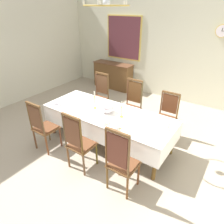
{
  "coord_description": "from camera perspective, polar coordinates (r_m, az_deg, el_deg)",
  "views": [
    {
      "loc": [
        2.18,
        -2.98,
        2.73
      ],
      "look_at": [
        0.07,
        0.06,
        0.76
      ],
      "focal_mm": 32.59,
      "sensor_mm": 36.0,
      "label": 1
    }
  ],
  "objects": [
    {
      "name": "chandelier",
      "position": [
        3.69,
        -1.57,
        27.86
      ],
      "size": [
        0.76,
        0.76,
        0.66
      ],
      "color": "gold"
    },
    {
      "name": "back_wall",
      "position": [
        6.61,
        15.86,
        18.08
      ],
      "size": [
        7.18,
        0.08,
        3.4
      ],
      "primitive_type": "cube",
      "color": "beige",
      "rests_on": "ground"
    },
    {
      "name": "tablecloth",
      "position": [
        4.24,
        -1.21,
        -1.34
      ],
      "size": [
        2.79,
        1.07,
        0.4
      ],
      "color": "white",
      "rests_on": "dining_table"
    },
    {
      "name": "bowl_near_right",
      "position": [
        3.66,
        0.84,
        -4.19
      ],
      "size": [
        0.15,
        0.15,
        0.04
      ],
      "color": "white",
      "rests_on": "tablecloth"
    },
    {
      "name": "candlestick_west",
      "position": [
        4.3,
        -4.87,
        2.98
      ],
      "size": [
        0.07,
        0.07,
        0.39
      ],
      "color": "gold",
      "rests_on": "tablecloth"
    },
    {
      "name": "bowl_near_left",
      "position": [
        3.81,
        -2.46,
        -2.85
      ],
      "size": [
        0.14,
        0.14,
        0.03
      ],
      "color": "white",
      "rests_on": "tablecloth"
    },
    {
      "name": "chair_north_a",
      "position": [
        5.44,
        -3.51,
        4.82
      ],
      "size": [
        0.44,
        0.42,
        1.16
      ],
      "rotation": [
        0.0,
        0.0,
        3.14
      ],
      "color": "brown",
      "rests_on": "ground"
    },
    {
      "name": "chair_south_a",
      "position": [
        4.31,
        -18.87,
        -3.66
      ],
      "size": [
        0.44,
        0.42,
        1.12
      ],
      "color": "brown",
      "rests_on": "ground"
    },
    {
      "name": "candlestick_east",
      "position": [
        3.96,
        2.68,
        0.32
      ],
      "size": [
        0.07,
        0.07,
        0.34
      ],
      "color": "gold",
      "rests_on": "tablecloth"
    },
    {
      "name": "sideboard",
      "position": [
        7.43,
        0.32,
        10.19
      ],
      "size": [
        1.44,
        0.48,
        0.9
      ],
      "rotation": [
        0.0,
        0.0,
        3.14
      ],
      "color": "brown",
      "rests_on": "ground"
    },
    {
      "name": "ground",
      "position": [
        4.6,
        -1.13,
        -8.65
      ],
      "size": [
        7.18,
        6.27,
        0.04
      ],
      "primitive_type": "cube",
      "color": "tan"
    },
    {
      "name": "dining_table",
      "position": [
        4.22,
        -1.21,
        -0.99
      ],
      "size": [
        2.77,
        1.05,
        0.75
      ],
      "color": "brown",
      "rests_on": "ground"
    },
    {
      "name": "bowl_far_left",
      "position": [
        4.62,
        -15.24,
        1.96
      ],
      "size": [
        0.17,
        0.17,
        0.04
      ],
      "color": "white",
      "rests_on": "tablecloth"
    },
    {
      "name": "chair_south_c",
      "position": [
        3.2,
        2.57,
        -13.5
      ],
      "size": [
        0.44,
        0.42,
        1.21
      ],
      "color": "brown",
      "rests_on": "ground"
    },
    {
      "name": "chair_north_c",
      "position": [
        4.64,
        14.97,
        -0.9
      ],
      "size": [
        0.44,
        0.42,
        1.06
      ],
      "rotation": [
        0.0,
        0.0,
        3.14
      ],
      "color": "brown",
      "rests_on": "ground"
    },
    {
      "name": "chair_south_b",
      "position": [
        3.65,
        -9.36,
        -8.22
      ],
      "size": [
        0.44,
        0.42,
        1.17
      ],
      "color": "brown",
      "rests_on": "ground"
    },
    {
      "name": "spoon_primary",
      "position": [
        3.78,
        -0.89,
        -3.34
      ],
      "size": [
        0.06,
        0.17,
        0.01
      ],
      "rotation": [
        0.0,
        0.0,
        -0.27
      ],
      "color": "gold",
      "rests_on": "tablecloth"
    },
    {
      "name": "chair_north_b",
      "position": [
        4.95,
        5.51,
        2.32
      ],
      "size": [
        0.44,
        0.42,
        1.18
      ],
      "rotation": [
        0.0,
        0.0,
        3.14
      ],
      "color": "brown",
      "rests_on": "ground"
    },
    {
      "name": "soup_tureen",
      "position": [
        4.15,
        -1.4,
        1.27
      ],
      "size": [
        0.28,
        0.28,
        0.22
      ],
      "color": "white",
      "rests_on": "tablecloth"
    },
    {
      "name": "left_wall",
      "position": [
        6.61,
        -28.9,
        15.78
      ],
      "size": [
        0.08,
        6.27,
        3.4
      ],
      "primitive_type": "cube",
      "color": "beige",
      "rests_on": "ground"
    },
    {
      "name": "framed_painting",
      "position": [
        7.22,
        3.3,
        20.04
      ],
      "size": [
        1.29,
        0.05,
        1.4
      ],
      "color": "#D1B251"
    },
    {
      "name": "mounted_clock",
      "position": [
        6.17,
        28.52,
        19.36
      ],
      "size": [
        0.32,
        0.06,
        0.32
      ],
      "color": "#D1B251"
    },
    {
      "name": "spoon_secondary",
      "position": [
        3.64,
        2.41,
        -4.72
      ],
      "size": [
        0.05,
        0.18,
        0.01
      ],
      "rotation": [
        0.0,
        0.0,
        0.18
      ],
      "color": "gold",
      "rests_on": "tablecloth"
    }
  ]
}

